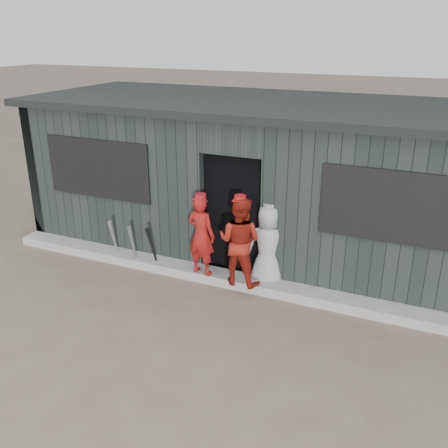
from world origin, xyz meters
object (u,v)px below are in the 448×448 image
at_px(bat_mid, 133,246).
at_px(bat_right, 153,248).
at_px(bat_left, 114,240).
at_px(player_red_left, 201,235).
at_px(player_grey_back, 268,246).
at_px(player_red_right, 240,241).
at_px(dugout, 263,177).

xyz_separation_m(bat_mid, bat_right, (0.37, 0.01, 0.02)).
xyz_separation_m(bat_left, bat_right, (0.77, -0.02, -0.00)).
height_order(bat_left, bat_right, bat_left).
height_order(player_red_left, player_grey_back, player_red_left).
height_order(bat_right, player_grey_back, player_grey_back).
relative_size(bat_left, bat_right, 1.01).
distance_m(bat_mid, player_red_right, 1.98).
height_order(player_red_right, player_grey_back, player_red_right).
bearing_deg(bat_left, player_grey_back, 5.89).
bearing_deg(player_grey_back, bat_right, -8.22).
distance_m(bat_right, player_red_left, 0.98).
height_order(bat_mid, player_red_left, player_red_left).
relative_size(bat_right, player_red_right, 0.61).
bearing_deg(bat_right, player_grey_back, 8.89).
height_order(bat_left, player_grey_back, player_grey_back).
height_order(bat_right, player_red_left, player_red_left).
relative_size(player_red_left, dugout, 0.15).
relative_size(player_red_left, player_grey_back, 0.97).
bearing_deg(dugout, bat_right, -124.90).
bearing_deg(dugout, player_grey_back, -67.02).
bearing_deg(bat_mid, player_red_right, -1.77).
bearing_deg(bat_right, bat_mid, -178.75).
distance_m(bat_left, dugout, 2.81).
bearing_deg(player_red_right, player_red_left, -3.81).
bearing_deg(dugout, player_red_right, -80.36).
bearing_deg(bat_left, player_red_right, -2.17).
xyz_separation_m(bat_right, player_red_left, (0.90, -0.01, 0.39)).
bearing_deg(player_grey_back, dugout, -84.13).
xyz_separation_m(player_grey_back, dugout, (-0.63, 1.49, 0.63)).
xyz_separation_m(bat_left, dugout, (2.01, 1.76, 0.88)).
relative_size(bat_left, bat_mid, 1.09).
height_order(bat_left, dugout, dugout).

